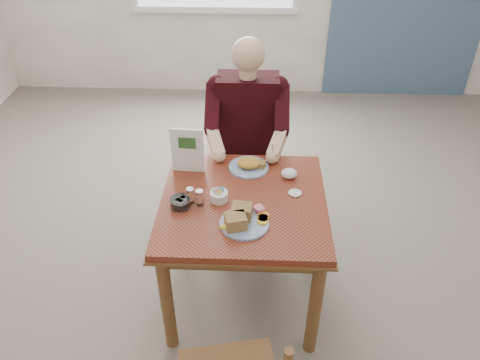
{
  "coord_description": "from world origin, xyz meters",
  "views": [
    {
      "loc": [
        0.06,
        -2.0,
        2.32
      ],
      "look_at": [
        -0.02,
        0.0,
        0.88
      ],
      "focal_mm": 35.0,
      "sensor_mm": 36.0,
      "label": 1
    }
  ],
  "objects_px": {
    "near_plate": "(242,219)",
    "far_plate": "(250,165)",
    "diner": "(247,126)",
    "chair_far": "(247,161)",
    "table": "(243,215)"
  },
  "relations": [
    {
      "from": "table",
      "to": "far_plate",
      "type": "height_order",
      "value": "far_plate"
    },
    {
      "from": "chair_far",
      "to": "near_plate",
      "type": "distance_m",
      "value": 1.04
    },
    {
      "from": "table",
      "to": "diner",
      "type": "height_order",
      "value": "diner"
    },
    {
      "from": "chair_far",
      "to": "far_plate",
      "type": "relative_size",
      "value": 3.3
    },
    {
      "from": "diner",
      "to": "table",
      "type": "bearing_deg",
      "value": -90.0
    },
    {
      "from": "near_plate",
      "to": "chair_far",
      "type": "bearing_deg",
      "value": 90.06
    },
    {
      "from": "table",
      "to": "far_plate",
      "type": "bearing_deg",
      "value": 85.19
    },
    {
      "from": "diner",
      "to": "chair_far",
      "type": "bearing_deg",
      "value": 90.01
    },
    {
      "from": "near_plate",
      "to": "far_plate",
      "type": "xyz_separation_m",
      "value": [
        0.02,
        0.5,
        -0.01
      ]
    },
    {
      "from": "chair_far",
      "to": "near_plate",
      "type": "bearing_deg",
      "value": -89.94
    },
    {
      "from": "table",
      "to": "chair_far",
      "type": "height_order",
      "value": "chair_far"
    },
    {
      "from": "table",
      "to": "chair_far",
      "type": "xyz_separation_m",
      "value": [
        0.0,
        0.8,
        -0.16
      ]
    },
    {
      "from": "diner",
      "to": "near_plate",
      "type": "distance_m",
      "value": 0.91
    },
    {
      "from": "near_plate",
      "to": "table",
      "type": "bearing_deg",
      "value": 90.32
    },
    {
      "from": "diner",
      "to": "far_plate",
      "type": "distance_m",
      "value": 0.41
    }
  ]
}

